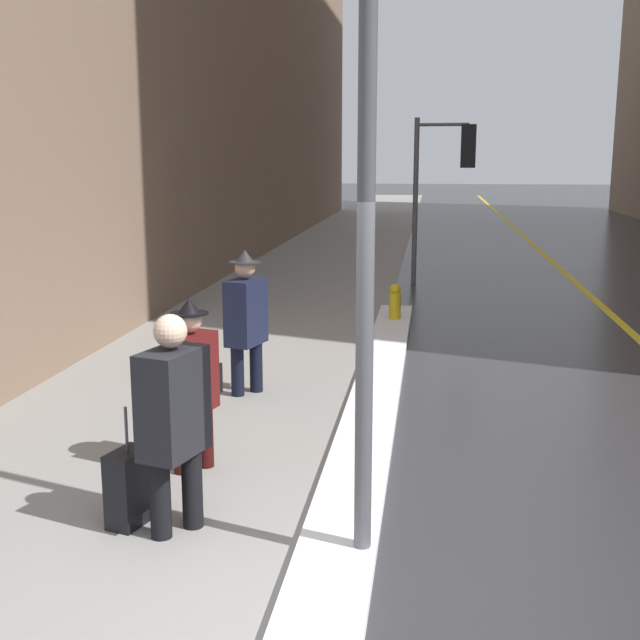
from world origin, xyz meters
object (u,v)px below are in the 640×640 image
(pedestrian_with_shoulder_bag, at_px, (192,378))
(rolling_suitcase, at_px, (129,488))
(lamp_post, at_px, (367,125))
(traffic_light_near, at_px, (448,165))
(pedestrian_trailing, at_px, (173,415))
(pedestrian_in_fedora, at_px, (246,317))
(fire_hydrant, at_px, (395,305))

(pedestrian_with_shoulder_bag, height_order, rolling_suitcase, pedestrian_with_shoulder_bag)
(lamp_post, bearing_deg, pedestrian_with_shoulder_bag, 138.94)
(traffic_light_near, bearing_deg, pedestrian_with_shoulder_bag, -94.67)
(pedestrian_trailing, xyz_separation_m, pedestrian_in_fedora, (-0.29, 3.58, 0.01))
(pedestrian_in_fedora, height_order, fire_hydrant, pedestrian_in_fedora)
(traffic_light_near, bearing_deg, rolling_suitcase, -94.34)
(lamp_post, distance_m, traffic_light_near, 12.49)
(traffic_light_near, height_order, fire_hydrant, traffic_light_near)
(pedestrian_with_shoulder_bag, bearing_deg, fire_hydrant, -176.96)
(pedestrian_with_shoulder_bag, bearing_deg, pedestrian_in_fedora, -162.76)
(traffic_light_near, relative_size, pedestrian_in_fedora, 2.08)
(pedestrian_trailing, relative_size, pedestrian_in_fedora, 0.97)
(pedestrian_trailing, bearing_deg, pedestrian_in_fedora, -159.69)
(lamp_post, relative_size, traffic_light_near, 1.39)
(rolling_suitcase, bearing_deg, pedestrian_in_fedora, -166.08)
(lamp_post, xyz_separation_m, fire_hydrant, (-0.16, 8.07, -2.63))
(pedestrian_trailing, relative_size, rolling_suitcase, 1.77)
(rolling_suitcase, bearing_deg, fire_hydrant, -176.38)
(pedestrian_in_fedora, height_order, rolling_suitcase, pedestrian_in_fedora)
(traffic_light_near, xyz_separation_m, fire_hydrant, (-0.89, -4.40, -2.25))
(rolling_suitcase, relative_size, fire_hydrant, 1.36)
(lamp_post, height_order, rolling_suitcase, lamp_post)
(lamp_post, distance_m, pedestrian_in_fedora, 4.63)
(pedestrian_in_fedora, distance_m, fire_hydrant, 4.58)
(fire_hydrant, bearing_deg, traffic_light_near, 78.55)
(pedestrian_trailing, bearing_deg, rolling_suitcase, -85.31)
(pedestrian_with_shoulder_bag, height_order, pedestrian_in_fedora, pedestrian_in_fedora)
(rolling_suitcase, bearing_deg, lamp_post, 96.46)
(fire_hydrant, bearing_deg, pedestrian_in_fedora, -109.93)
(lamp_post, xyz_separation_m, pedestrian_with_shoulder_bag, (-1.64, 1.43, -2.12))
(pedestrian_with_shoulder_bag, relative_size, pedestrian_in_fedora, 0.91)
(pedestrian_trailing, height_order, fire_hydrant, pedestrian_trailing)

